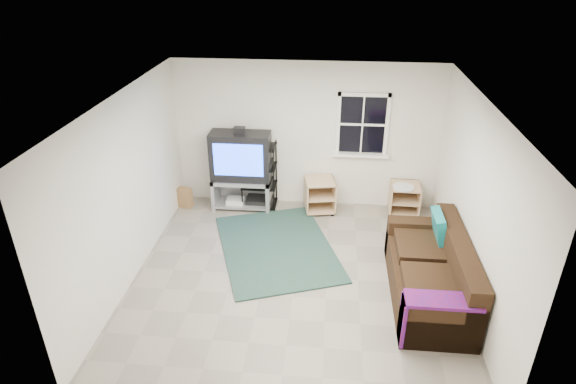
# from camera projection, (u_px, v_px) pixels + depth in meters

# --- Properties ---
(room) EXTENTS (4.60, 4.62, 4.60)m
(room) POSITION_uv_depth(u_px,v_px,m) (362.00, 129.00, 8.19)
(room) COLOR gray
(room) RESTS_ON ground
(tv_unit) EXTENTS (1.04, 0.52, 1.53)m
(tv_unit) POSITION_uv_depth(u_px,v_px,m) (241.00, 164.00, 8.43)
(tv_unit) COLOR #9C9BA3
(tv_unit) RESTS_ON ground
(av_rack) EXTENTS (0.61, 0.44, 1.22)m
(av_rack) POSITION_uv_depth(u_px,v_px,m) (259.00, 180.00, 8.58)
(av_rack) COLOR black
(av_rack) RESTS_ON ground
(side_table_left) EXTENTS (0.60, 0.60, 0.61)m
(side_table_left) POSITION_uv_depth(u_px,v_px,m) (319.00, 193.00, 8.56)
(side_table_left) COLOR tan
(side_table_left) RESTS_ON ground
(side_table_right) EXTENTS (0.52, 0.55, 0.59)m
(side_table_right) POSITION_uv_depth(u_px,v_px,m) (404.00, 197.00, 8.44)
(side_table_right) COLOR tan
(side_table_right) RESTS_ON ground
(sofa) EXTENTS (0.94, 2.11, 0.97)m
(sofa) POSITION_uv_depth(u_px,v_px,m) (432.00, 275.00, 6.40)
(sofa) COLOR black
(sofa) RESTS_ON ground
(shag_rug) EXTENTS (2.33, 2.71, 0.03)m
(shag_rug) POSITION_uv_depth(u_px,v_px,m) (277.00, 247.00, 7.58)
(shag_rug) COLOR black
(shag_rug) RESTS_ON ground
(paper_bag) EXTENTS (0.29, 0.23, 0.36)m
(paper_bag) POSITION_uv_depth(u_px,v_px,m) (185.00, 198.00, 8.73)
(paper_bag) COLOR olive
(paper_bag) RESTS_ON ground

